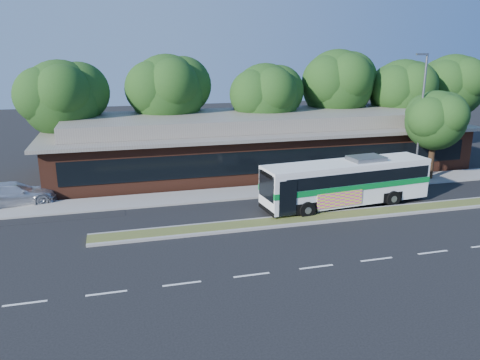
{
  "coord_description": "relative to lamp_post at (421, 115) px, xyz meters",
  "views": [
    {
      "loc": [
        -11.17,
        -22.43,
        9.34
      ],
      "look_at": [
        -4.42,
        2.83,
        2.0
      ],
      "focal_mm": 35.0,
      "sensor_mm": 36.0,
      "label": 1
    }
  ],
  "objects": [
    {
      "name": "ground",
      "position": [
        -9.56,
        -6.0,
        -4.9
      ],
      "size": [
        120.0,
        120.0,
        0.0
      ],
      "primitive_type": "plane",
      "color": "black",
      "rests_on": "ground"
    },
    {
      "name": "median_strip",
      "position": [
        -9.56,
        -5.4,
        -4.83
      ],
      "size": [
        26.0,
        1.1,
        0.15
      ],
      "primitive_type": "cube",
      "color": "#495A26",
      "rests_on": "ground"
    },
    {
      "name": "sidewalk",
      "position": [
        -9.56,
        0.4,
        -4.84
      ],
      "size": [
        44.0,
        2.6,
        0.12
      ],
      "primitive_type": "cube",
      "color": "gray",
      "rests_on": "ground"
    },
    {
      "name": "parking_lot",
      "position": [
        -27.56,
        4.0,
        -4.9
      ],
      "size": [
        14.0,
        12.0,
        0.01
      ],
      "primitive_type": "cube",
      "color": "black",
      "rests_on": "ground"
    },
    {
      "name": "plaza_building",
      "position": [
        -9.56,
        6.99,
        -2.77
      ],
      "size": [
        33.2,
        11.2,
        4.45
      ],
      "color": "#512719",
      "rests_on": "ground"
    },
    {
      "name": "lamp_post",
      "position": [
        0.0,
        0.0,
        0.0
      ],
      "size": [
        0.93,
        0.18,
        9.07
      ],
      "color": "slate",
      "rests_on": "ground"
    },
    {
      "name": "tree_bg_a",
      "position": [
        -24.15,
        9.14,
        0.97
      ],
      "size": [
        6.47,
        5.8,
        8.63
      ],
      "color": "black",
      "rests_on": "ground"
    },
    {
      "name": "tree_bg_b",
      "position": [
        -16.13,
        10.14,
        1.24
      ],
      "size": [
        6.69,
        6.0,
        9.0
      ],
      "color": "black",
      "rests_on": "ground"
    },
    {
      "name": "tree_bg_c",
      "position": [
        -8.16,
        9.13,
        0.69
      ],
      "size": [
        6.24,
        5.6,
        8.26
      ],
      "color": "black",
      "rests_on": "ground"
    },
    {
      "name": "tree_bg_d",
      "position": [
        -1.12,
        10.15,
        1.52
      ],
      "size": [
        6.91,
        6.2,
        9.37
      ],
      "color": "black",
      "rests_on": "ground"
    },
    {
      "name": "tree_bg_e",
      "position": [
        4.85,
        9.14,
        0.84
      ],
      "size": [
        6.47,
        5.8,
        8.5
      ],
      "color": "black",
      "rests_on": "ground"
    },
    {
      "name": "tree_bg_f",
      "position": [
        10.87,
        10.14,
        1.16
      ],
      "size": [
        6.69,
        6.0,
        8.92
      ],
      "color": "black",
      "rests_on": "ground"
    },
    {
      "name": "transit_bus",
      "position": [
        -7.33,
        -3.6,
        -3.23
      ],
      "size": [
        10.89,
        3.39,
        3.01
      ],
      "rotation": [
        0.0,
        0.0,
        0.1
      ],
      "color": "white",
      "rests_on": "ground"
    },
    {
      "name": "sedan",
      "position": [
        -27.13,
        1.8,
        -4.19
      ],
      "size": [
        5.18,
        2.8,
        1.43
      ],
      "primitive_type": "imported",
      "rotation": [
        0.0,
        0.0,
        1.74
      ],
      "color": "silver",
      "rests_on": "ground"
    },
    {
      "name": "sidewalk_tree",
      "position": [
        1.74,
        0.3,
        -0.4
      ],
      "size": [
        4.74,
        4.25,
        6.53
      ],
      "color": "black",
      "rests_on": "ground"
    }
  ]
}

